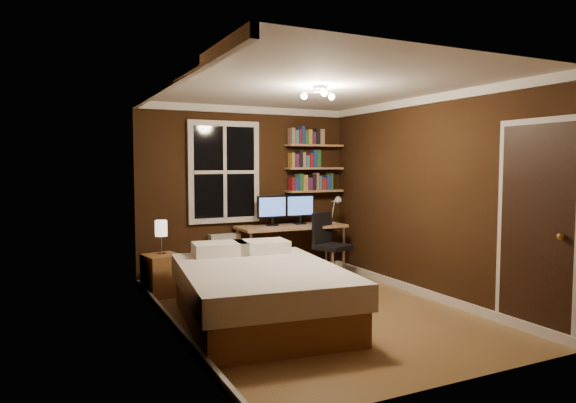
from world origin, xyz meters
name	(u,v)px	position (x,y,z in m)	size (l,w,h in m)	color
floor	(315,312)	(0.00, 0.00, 0.00)	(4.20, 4.20, 0.00)	brown
wall_back	(246,192)	(0.00, 2.10, 1.25)	(3.20, 0.04, 2.50)	black
wall_left	(171,207)	(-1.60, 0.00, 1.25)	(0.04, 4.20, 2.50)	black
wall_right	(428,197)	(1.60, 0.00, 1.25)	(0.04, 4.20, 2.50)	black
ceiling	(316,87)	(0.00, 0.00, 2.50)	(3.20, 4.20, 0.02)	white
window	(224,172)	(-0.35, 2.06, 1.55)	(1.06, 0.06, 1.46)	silver
door	(535,230)	(1.59, -1.55, 1.02)	(0.03, 0.82, 2.05)	black
door_knob	(560,236)	(1.55, -1.85, 1.00)	(0.06, 0.06, 0.06)	#BD9139
ceiling_fixture	(320,95)	(0.00, -0.10, 2.40)	(0.44, 0.44, 0.18)	beige
bookshelf_lower	(314,191)	(1.08, 1.98, 1.25)	(0.92, 0.22, 0.03)	#AC8153
books_row_lower	(314,183)	(1.08, 1.98, 1.38)	(0.66, 0.16, 0.23)	maroon
bookshelf_middle	(314,168)	(1.08, 1.98, 1.60)	(0.92, 0.22, 0.03)	#AC8153
books_row_middle	(314,160)	(1.08, 1.98, 1.73)	(0.48, 0.16, 0.23)	navy
bookshelf_upper	(314,146)	(1.08, 1.98, 1.95)	(0.92, 0.22, 0.03)	#AC8153
books_row_upper	(315,137)	(1.08, 1.98, 2.08)	(0.54, 0.16, 0.23)	#275C33
bed	(259,292)	(-0.69, -0.05, 0.32)	(1.83, 2.36, 0.74)	brown
nightstand	(162,275)	(-1.38, 1.51, 0.26)	(0.42, 0.42, 0.52)	brown
bedside_lamp	(161,237)	(-1.38, 1.51, 0.74)	(0.15, 0.15, 0.43)	beige
radiator	(225,257)	(-0.38, 1.98, 0.33)	(0.44, 0.16, 0.67)	silver
desk	(291,229)	(0.59, 1.78, 0.70)	(1.61, 0.60, 0.77)	#AC8153
monitor_left	(272,211)	(0.31, 1.86, 0.99)	(0.47, 0.12, 0.44)	black
monitor_right	(300,209)	(0.77, 1.86, 0.99)	(0.47, 0.12, 0.44)	black
desk_lamp	(336,209)	(1.25, 1.63, 0.99)	(0.14, 0.32, 0.44)	silver
office_chair	(330,254)	(1.00, 1.37, 0.36)	(0.57, 0.57, 0.96)	black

